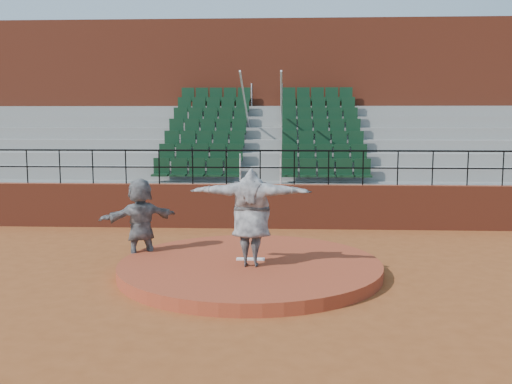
% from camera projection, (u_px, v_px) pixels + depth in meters
% --- Properties ---
extents(ground, '(90.00, 90.00, 0.00)m').
position_uv_depth(ground, '(250.00, 273.00, 12.00)').
color(ground, brown).
rests_on(ground, ground).
extents(pitchers_mound, '(5.50, 5.50, 0.25)m').
position_uv_depth(pitchers_mound, '(250.00, 267.00, 11.99)').
color(pitchers_mound, '#9B3C22').
rests_on(pitchers_mound, ground).
extents(pitching_rubber, '(0.60, 0.15, 0.03)m').
position_uv_depth(pitching_rubber, '(251.00, 259.00, 12.12)').
color(pitching_rubber, white).
rests_on(pitching_rubber, pitchers_mound).
extents(boundary_wall, '(24.00, 0.30, 1.30)m').
position_uv_depth(boundary_wall, '(260.00, 206.00, 16.87)').
color(boundary_wall, maroon).
rests_on(boundary_wall, ground).
extents(wall_railing, '(24.04, 0.05, 1.03)m').
position_uv_depth(wall_railing, '(260.00, 160.00, 16.70)').
color(wall_railing, black).
rests_on(wall_railing, boundary_wall).
extents(seating_deck, '(24.00, 5.97, 4.63)m').
position_uv_depth(seating_deck, '(264.00, 169.00, 20.39)').
color(seating_deck, gray).
rests_on(seating_deck, ground).
extents(press_box_facade, '(24.00, 3.00, 7.10)m').
position_uv_depth(press_box_facade, '(268.00, 111.00, 24.03)').
color(press_box_facade, maroon).
rests_on(press_box_facade, ground).
extents(pitcher, '(2.49, 0.85, 1.99)m').
position_uv_depth(pitcher, '(251.00, 217.00, 11.53)').
color(pitcher, black).
rests_on(pitcher, pitchers_mound).
extents(fielder, '(1.80, 1.43, 1.92)m').
position_uv_depth(fielder, '(140.00, 220.00, 12.80)').
color(fielder, black).
rests_on(fielder, ground).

